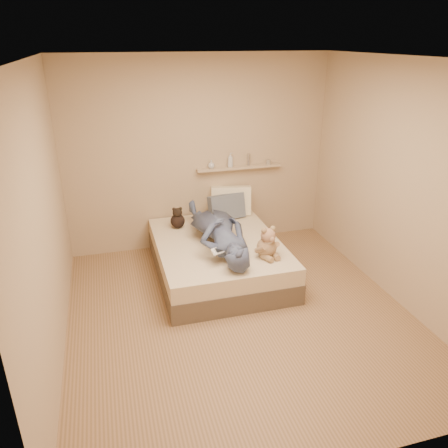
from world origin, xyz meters
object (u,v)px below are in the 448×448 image
object	(u,v)px
dark_plush	(178,219)
person	(219,230)
pillow_cream	(231,201)
teddy_bear	(268,245)
game_console	(220,250)
pillow_grey	(227,207)
wall_shelf	(239,167)
bed	(218,258)

from	to	relation	value
dark_plush	person	distance (m)	0.76
dark_plush	pillow_cream	world-z (taller)	pillow_cream
teddy_bear	pillow_cream	size ratio (longest dim) A/B	0.69
game_console	pillow_grey	bearing A→B (deg)	70.80
dark_plush	pillow_grey	size ratio (longest dim) A/B	0.58
teddy_bear	dark_plush	size ratio (longest dim) A/B	1.30
pillow_cream	wall_shelf	bearing A→B (deg)	29.88
teddy_bear	dark_plush	distance (m)	1.38
game_console	dark_plush	bearing A→B (deg)	103.55
pillow_cream	pillow_grey	distance (m)	0.18
bed	game_console	distance (m)	0.71
bed	pillow_cream	size ratio (longest dim) A/B	3.45
bed	wall_shelf	distance (m)	1.38
pillow_cream	game_console	bearing A→B (deg)	-111.18
bed	person	world-z (taller)	person
pillow_cream	person	distance (m)	1.03
game_console	wall_shelf	world-z (taller)	wall_shelf
pillow_grey	game_console	bearing A→B (deg)	-109.20
dark_plush	wall_shelf	distance (m)	1.14
wall_shelf	dark_plush	bearing A→B (deg)	-159.37
dark_plush	game_console	bearing A→B (deg)	-76.45
game_console	person	bearing A→B (deg)	76.56
person	bed	bearing A→B (deg)	-101.32
teddy_bear	pillow_grey	distance (m)	1.24
teddy_bear	wall_shelf	size ratio (longest dim) A/B	0.31
person	dark_plush	bearing A→B (deg)	-61.00
teddy_bear	person	world-z (taller)	person
game_console	dark_plush	xyz separation A→B (m)	(-0.27, 1.12, -0.05)
teddy_bear	person	bearing A→B (deg)	135.79
teddy_bear	pillow_cream	world-z (taller)	pillow_cream
pillow_cream	person	bearing A→B (deg)	-114.81
bed	wall_shelf	size ratio (longest dim) A/B	1.58
bed	game_console	bearing A→B (deg)	-102.83
game_console	pillow_cream	bearing A→B (deg)	68.82
game_console	pillow_cream	world-z (taller)	pillow_cream
bed	game_console	xyz separation A→B (m)	(-0.13, -0.57, 0.40)
bed	pillow_cream	distance (m)	1.02
dark_plush	person	xyz separation A→B (m)	(0.38, -0.65, 0.07)
wall_shelf	pillow_grey	bearing A→B (deg)	-137.76
pillow_grey	teddy_bear	bearing A→B (deg)	-84.01
bed	pillow_cream	world-z (taller)	pillow_cream
pillow_cream	bed	bearing A→B (deg)	-116.43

